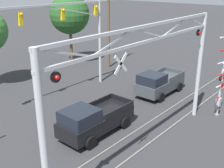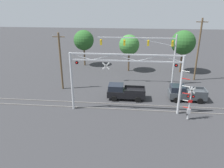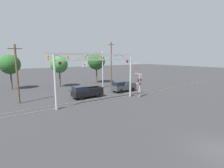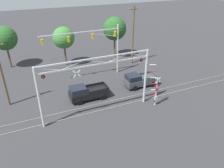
{
  "view_description": "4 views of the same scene",
  "coord_description": "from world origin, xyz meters",
  "px_view_note": "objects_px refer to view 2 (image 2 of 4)",
  "views": [
    {
      "loc": [
        -11.1,
        9.61,
        8.96
      ],
      "look_at": [
        0.35,
        19.37,
        3.38
      ],
      "focal_mm": 45.0,
      "sensor_mm": 36.0,
      "label": 1
    },
    {
      "loc": [
        0.89,
        -6.83,
        12.6
      ],
      "look_at": [
        -1.56,
        17.22,
        3.29
      ],
      "focal_mm": 35.0,
      "sensor_mm": 36.0,
      "label": 2
    },
    {
      "loc": [
        -13.22,
        -4.86,
        6.81
      ],
      "look_at": [
        1.78,
        15.82,
        2.7
      ],
      "focal_mm": 28.0,
      "sensor_mm": 36.0,
      "label": 3
    },
    {
      "loc": [
        -7.12,
        -3.57,
        15.28
      ],
      "look_at": [
        1.77,
        16.67,
        3.61
      ],
      "focal_mm": 35.0,
      "sensor_mm": 36.0,
      "label": 4
    }
  ],
  "objects_px": {
    "background_tree_beyond_span": "(129,45)",
    "background_tree_far_right_verge": "(84,40)",
    "crossing_signal_mast": "(189,103)",
    "utility_pole_right": "(198,50)",
    "pickup_truck_following": "(185,93)",
    "utility_pole_left": "(61,61)",
    "background_tree_far_left_verge": "(183,43)",
    "crossing_gantry": "(125,74)",
    "traffic_signal_span": "(154,49)",
    "pickup_truck_lead": "(124,92)"
  },
  "relations": [
    {
      "from": "background_tree_beyond_span",
      "to": "background_tree_far_right_verge",
      "type": "height_order",
      "value": "background_tree_far_right_verge"
    },
    {
      "from": "crossing_signal_mast",
      "to": "utility_pole_right",
      "type": "distance_m",
      "value": 14.49
    },
    {
      "from": "pickup_truck_following",
      "to": "utility_pole_right",
      "type": "bearing_deg",
      "value": 68.6
    },
    {
      "from": "utility_pole_left",
      "to": "background_tree_far_left_verge",
      "type": "relative_size",
      "value": 1.1
    },
    {
      "from": "utility_pole_right",
      "to": "background_tree_far_left_verge",
      "type": "distance_m",
      "value": 4.55
    },
    {
      "from": "crossing_gantry",
      "to": "background_tree_far_right_verge",
      "type": "relative_size",
      "value": 1.8
    },
    {
      "from": "utility_pole_right",
      "to": "traffic_signal_span",
      "type": "bearing_deg",
      "value": -160.88
    },
    {
      "from": "traffic_signal_span",
      "to": "background_tree_far_right_verge",
      "type": "relative_size",
      "value": 1.67
    },
    {
      "from": "utility_pole_left",
      "to": "background_tree_far_left_verge",
      "type": "height_order",
      "value": "utility_pole_left"
    },
    {
      "from": "utility_pole_left",
      "to": "crossing_signal_mast",
      "type": "bearing_deg",
      "value": -24.09
    },
    {
      "from": "crossing_gantry",
      "to": "crossing_signal_mast",
      "type": "bearing_deg",
      "value": -10.19
    },
    {
      "from": "pickup_truck_lead",
      "to": "utility_pole_left",
      "type": "relative_size",
      "value": 0.6
    },
    {
      "from": "crossing_signal_mast",
      "to": "pickup_truck_following",
      "type": "height_order",
      "value": "crossing_signal_mast"
    },
    {
      "from": "traffic_signal_span",
      "to": "utility_pole_left",
      "type": "relative_size",
      "value": 1.42
    },
    {
      "from": "crossing_signal_mast",
      "to": "background_tree_far_right_verge",
      "type": "bearing_deg",
      "value": 128.45
    },
    {
      "from": "traffic_signal_span",
      "to": "background_tree_far_left_verge",
      "type": "distance_m",
      "value": 8.86
    },
    {
      "from": "crossing_signal_mast",
      "to": "traffic_signal_span",
      "type": "height_order",
      "value": "traffic_signal_span"
    },
    {
      "from": "crossing_gantry",
      "to": "utility_pole_right",
      "type": "distance_m",
      "value": 16.6
    },
    {
      "from": "background_tree_far_left_verge",
      "to": "pickup_truck_following",
      "type": "bearing_deg",
      "value": -97.8
    },
    {
      "from": "background_tree_beyond_span",
      "to": "pickup_truck_following",
      "type": "bearing_deg",
      "value": -57.31
    },
    {
      "from": "utility_pole_right",
      "to": "background_tree_far_left_verge",
      "type": "xyz_separation_m",
      "value": [
        -1.53,
        4.27,
        0.3
      ]
    },
    {
      "from": "traffic_signal_span",
      "to": "pickup_truck_lead",
      "type": "relative_size",
      "value": 2.36
    },
    {
      "from": "utility_pole_left",
      "to": "background_tree_far_right_verge",
      "type": "relative_size",
      "value": 1.18
    },
    {
      "from": "crossing_gantry",
      "to": "pickup_truck_following",
      "type": "height_order",
      "value": "crossing_gantry"
    },
    {
      "from": "crossing_gantry",
      "to": "background_tree_far_right_verge",
      "type": "distance_m",
      "value": 21.24
    },
    {
      "from": "utility_pole_right",
      "to": "background_tree_far_right_verge",
      "type": "relative_size",
      "value": 1.41
    },
    {
      "from": "crossing_signal_mast",
      "to": "background_tree_beyond_span",
      "type": "distance_m",
      "value": 19.2
    },
    {
      "from": "pickup_truck_following",
      "to": "background_tree_far_left_verge",
      "type": "height_order",
      "value": "background_tree_far_left_verge"
    },
    {
      "from": "crossing_gantry",
      "to": "background_tree_beyond_span",
      "type": "xyz_separation_m",
      "value": [
        -0.01,
        16.3,
        0.25
      ]
    },
    {
      "from": "crossing_signal_mast",
      "to": "utility_pole_left",
      "type": "relative_size",
      "value": 0.68
    },
    {
      "from": "pickup_truck_following",
      "to": "utility_pole_right",
      "type": "xyz_separation_m",
      "value": [
        3.26,
        8.31,
        4.19
      ]
    },
    {
      "from": "traffic_signal_span",
      "to": "background_tree_beyond_span",
      "type": "xyz_separation_m",
      "value": [
        -3.94,
        6.54,
        -0.64
      ]
    },
    {
      "from": "utility_pole_left",
      "to": "crossing_gantry",
      "type": "bearing_deg",
      "value": -32.8
    },
    {
      "from": "pickup_truck_following",
      "to": "utility_pole_right",
      "type": "relative_size",
      "value": 0.48
    },
    {
      "from": "crossing_signal_mast",
      "to": "utility_pole_left",
      "type": "height_order",
      "value": "utility_pole_left"
    },
    {
      "from": "background_tree_beyond_span",
      "to": "utility_pole_right",
      "type": "bearing_deg",
      "value": -19.82
    },
    {
      "from": "background_tree_far_right_verge",
      "to": "crossing_gantry",
      "type": "bearing_deg",
      "value": -64.57
    },
    {
      "from": "traffic_signal_span",
      "to": "background_tree_far_left_verge",
      "type": "relative_size",
      "value": 1.56
    },
    {
      "from": "pickup_truck_following",
      "to": "utility_pole_right",
      "type": "distance_m",
      "value": 9.86
    },
    {
      "from": "background_tree_far_left_verge",
      "to": "background_tree_beyond_span",
      "type": "bearing_deg",
      "value": -178.56
    },
    {
      "from": "background_tree_beyond_span",
      "to": "utility_pole_left",
      "type": "bearing_deg",
      "value": -133.71
    },
    {
      "from": "pickup_truck_lead",
      "to": "background_tree_far_right_verge",
      "type": "height_order",
      "value": "background_tree_far_right_verge"
    },
    {
      "from": "crossing_signal_mast",
      "to": "utility_pole_right",
      "type": "relative_size",
      "value": 0.57
    },
    {
      "from": "pickup_truck_following",
      "to": "background_tree_beyond_span",
      "type": "xyz_separation_m",
      "value": [
        -7.92,
        12.34,
        3.94
      ]
    },
    {
      "from": "crossing_signal_mast",
      "to": "background_tree_beyond_span",
      "type": "xyz_separation_m",
      "value": [
        -7.14,
        17.58,
        2.9
      ]
    },
    {
      "from": "utility_pole_left",
      "to": "background_tree_far_left_verge",
      "type": "xyz_separation_m",
      "value": [
        19.28,
        10.33,
        1.13
      ]
    },
    {
      "from": "traffic_signal_span",
      "to": "background_tree_far_right_verge",
      "type": "xyz_separation_m",
      "value": [
        -13.05,
        9.42,
        -0.44
      ]
    },
    {
      "from": "crossing_gantry",
      "to": "traffic_signal_span",
      "type": "xyz_separation_m",
      "value": [
        3.93,
        9.76,
        0.89
      ]
    },
    {
      "from": "traffic_signal_span",
      "to": "background_tree_far_right_verge",
      "type": "distance_m",
      "value": 16.1
    },
    {
      "from": "utility_pole_right",
      "to": "background_tree_far_right_verge",
      "type": "distance_m",
      "value": 21.43
    }
  ]
}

